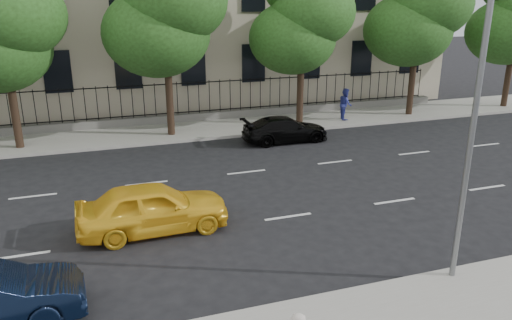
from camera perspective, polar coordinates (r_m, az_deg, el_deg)
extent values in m
plane|color=black|center=(14.28, 7.52, -10.48)|extent=(120.00, 120.00, 0.00)
cube|color=gray|center=(26.67, -5.66, 3.61)|extent=(60.00, 4.00, 0.15)
cube|color=slate|center=(28.21, -6.47, 4.99)|extent=(30.00, 0.50, 0.40)
cube|color=black|center=(28.14, -6.49, 5.58)|extent=(28.80, 0.05, 0.05)
cube|color=black|center=(27.83, -6.61, 8.79)|extent=(28.80, 0.05, 0.05)
cylinder|color=slate|center=(12.36, 23.63, 4.18)|extent=(0.14, 0.14, 8.00)
cylinder|color=#382619|center=(25.13, -25.80, 4.59)|extent=(0.36, 0.36, 2.97)
ellipsoid|color=#224416|center=(24.33, -26.11, 14.62)|extent=(4.50, 4.50, 3.70)
cylinder|color=#382619|center=(25.14, -9.83, 6.59)|extent=(0.36, 0.36, 3.32)
ellipsoid|color=#224416|center=(24.93, -11.30, 14.04)|extent=(5.13, 5.13, 4.21)
ellipsoid|color=#224416|center=(24.51, -9.17, 17.57)|extent=(4.86, 4.86, 4.00)
cylinder|color=#382619|center=(27.09, 5.06, 7.37)|extent=(0.36, 0.36, 3.08)
ellipsoid|color=#224416|center=(26.80, 4.18, 13.71)|extent=(4.56, 4.56, 3.74)
ellipsoid|color=#224416|center=(26.63, 6.54, 16.46)|extent=(4.32, 4.32, 3.55)
cylinder|color=#382619|center=(30.53, 17.33, 8.00)|extent=(0.36, 0.36, 3.22)
ellipsoid|color=#224416|center=(30.17, 16.94, 14.01)|extent=(4.94, 4.94, 4.06)
ellipsoid|color=#224416|center=(30.24, 19.22, 16.53)|extent=(4.68, 4.68, 3.85)
cylinder|color=#382619|center=(35.07, 26.77, 7.96)|extent=(0.36, 0.36, 3.01)
ellipsoid|color=#224416|center=(34.68, 26.66, 12.93)|extent=(4.75, 4.75, 3.90)
imported|color=yellow|center=(15.38, -11.69, -5.34)|extent=(4.55, 1.92, 1.54)
imported|color=black|center=(24.32, 3.36, 3.53)|extent=(4.24, 1.74, 1.23)
imported|color=#2F3792|center=(28.47, 10.17, 6.33)|extent=(0.86, 0.99, 1.75)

